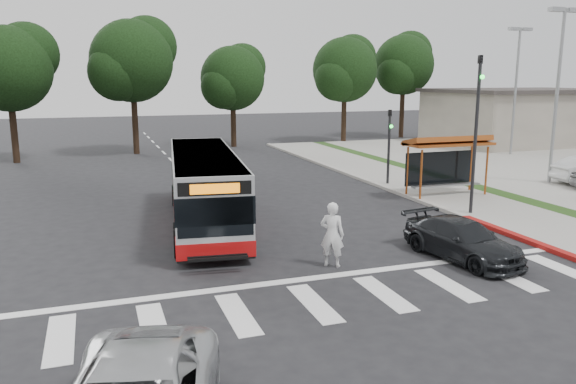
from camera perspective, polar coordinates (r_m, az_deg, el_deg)
name	(u,v)px	position (r m, az deg, el deg)	size (l,w,h in m)	color
ground	(259,248)	(18.98, -2.97, -5.70)	(140.00, 140.00, 0.00)	black
sidewalk_east	(415,184)	(30.56, 12.82, 0.76)	(4.00, 40.00, 0.12)	gray
curb_east	(382,186)	(29.56, 9.53, 0.56)	(0.30, 40.00, 0.15)	#9E9991
curb_east_red	(518,237)	(21.57, 22.35, -4.25)	(0.32, 6.00, 0.15)	maroon
parking_lot	(563,167)	(39.60, 26.18, 2.26)	(18.00, 36.00, 0.10)	gray
commercial_building	(521,118)	(52.84, 22.56, 6.95)	(14.00, 10.00, 4.40)	#A59C8A
building_roof_cap	(523,91)	(52.74, 22.76, 9.49)	(14.60, 10.60, 0.30)	#383330
crosswalk_ladder	(314,303)	(14.53, 2.67, -11.21)	(18.00, 2.60, 0.01)	silver
bus_shelter	(447,148)	(27.72, 15.84, 4.32)	(4.20, 1.60, 2.86)	#964519
traffic_signal_ne_tall	(477,122)	(23.97, 18.61, 6.77)	(0.18, 0.37, 6.50)	black
traffic_signal_ne_short	(389,139)	(29.92, 10.24, 5.32)	(0.18, 0.37, 4.00)	black
lot_light_front	(559,72)	(32.84, 25.82, 10.91)	(1.90, 0.35, 9.01)	gray
lot_light_mid	(517,74)	(44.27, 22.22, 11.07)	(1.90, 0.35, 9.01)	gray
tree_ne_a	(345,69)	(50.15, 5.84, 12.35)	(6.16, 5.74, 9.30)	black
tree_ne_b	(404,64)	(55.19, 11.71, 12.64)	(6.16, 5.74, 10.02)	black
tree_north_a	(133,60)	(43.62, -15.49, 12.83)	(6.60, 6.15, 10.17)	black
tree_north_b	(233,77)	(46.81, -5.59, 11.53)	(5.72, 5.33, 8.43)	black
tree_north_c	(9,67)	(41.78, -26.47, 11.27)	(6.16, 5.74, 9.30)	black
transit_bus	(204,189)	(21.96, -8.50, 0.33)	(2.35, 10.84, 2.80)	#B1B3B6
pedestrian	(332,234)	(16.96, 4.51, -4.32)	(0.73, 0.48, 2.00)	silver
dark_sedan	(462,240)	(18.53, 17.28, -4.66)	(1.74, 4.27, 1.24)	black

